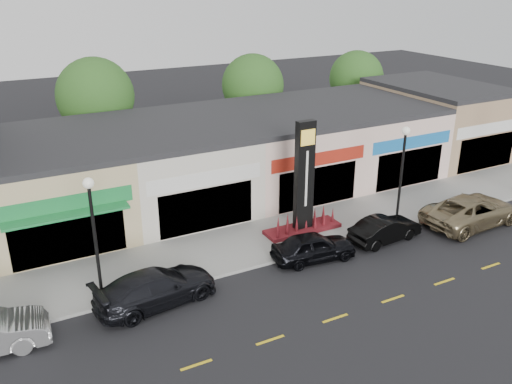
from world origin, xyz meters
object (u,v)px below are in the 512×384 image
lamp_west_near (94,228)px  pylon_sign (304,193)px  car_dark_sedan (156,288)px  lamp_east_near (402,166)px  car_gold_suv (472,211)px  car_black_conv (385,229)px  car_black_sedan (314,247)px

lamp_west_near → pylon_sign: 11.19m
car_dark_sedan → lamp_west_near: bearing=53.0°
lamp_east_near → pylon_sign: pylon_sign is taller
car_gold_suv → car_black_conv: bearing=80.5°
car_black_conv → lamp_east_near: bearing=-63.1°
pylon_sign → car_gold_suv: 9.53m
car_dark_sedan → car_black_sedan: (7.88, 0.07, -0.06)m
car_black_sedan → car_dark_sedan: bearing=97.2°
car_dark_sedan → car_gold_suv: 17.78m
pylon_sign → car_dark_sedan: bearing=-162.7°
lamp_east_near → car_dark_sedan: size_ratio=1.05×
car_gold_suv → car_dark_sedan: bearing=85.1°
car_dark_sedan → car_gold_suv: size_ratio=0.88×
car_black_sedan → car_gold_suv: (9.89, -0.69, 0.13)m
car_black_sedan → car_gold_suv: size_ratio=0.69×
lamp_east_near → pylon_sign: (-5.00, 1.70, -1.20)m
lamp_west_near → car_black_sedan: size_ratio=1.33×
car_black_sedan → car_gold_suv: 9.91m
car_gold_suv → lamp_east_near: bearing=62.7°
car_dark_sedan → car_black_conv: (12.25, 0.03, -0.10)m
lamp_west_near → car_black_sedan: bearing=-5.9°
pylon_sign → car_black_sedan: (-1.11, -2.72, -1.57)m
pylon_sign → car_gold_suv: size_ratio=1.01×
pylon_sign → lamp_east_near: bearing=-18.7°
pylon_sign → car_black_conv: size_ratio=1.49×
car_dark_sedan → car_black_conv: bearing=-98.2°
lamp_west_near → car_black_sedan: lamp_west_near is taller
pylon_sign → car_black_conv: 4.57m
lamp_east_near → car_black_sedan: 6.79m
lamp_west_near → car_black_sedan: (9.89, -1.03, -2.78)m
lamp_east_near → car_black_conv: 3.48m
car_black_sedan → lamp_west_near: bearing=90.8°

